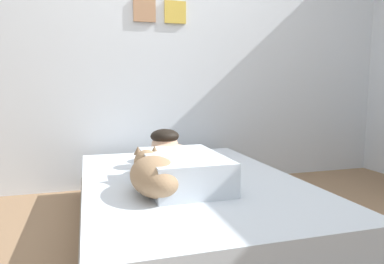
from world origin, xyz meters
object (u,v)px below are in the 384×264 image
at_px(bed, 190,205).
at_px(pillow, 169,153).
at_px(dog, 154,174).
at_px(coffee_cup, 204,156).
at_px(person_lying, 178,163).
at_px(cell_phone, 164,193).

xyz_separation_m(bed, pillow, (0.00, 0.58, 0.23)).
distance_m(dog, coffee_cup, 0.89).
height_order(pillow, coffee_cup, pillow).
bearing_deg(person_lying, dog, -129.18).
relative_size(person_lying, cell_phone, 6.57).
height_order(bed, pillow, pillow).
relative_size(pillow, person_lying, 0.57).
distance_m(pillow, coffee_cup, 0.27).
bearing_deg(person_lying, cell_phone, -119.16).
distance_m(dog, cell_phone, 0.11).
relative_size(pillow, coffee_cup, 4.16).
bearing_deg(person_lying, bed, -0.92).
bearing_deg(pillow, coffee_cup, -20.57).
bearing_deg(coffee_cup, cell_phone, -122.76).
relative_size(person_lying, dog, 1.60).
distance_m(bed, person_lying, 0.29).
height_order(pillow, person_lying, person_lying).
bearing_deg(coffee_cup, dog, -126.11).
distance_m(pillow, cell_phone, 0.87).
bearing_deg(coffee_cup, person_lying, -124.56).
bearing_deg(dog, cell_phone, -29.64).
distance_m(pillow, person_lying, 0.59).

